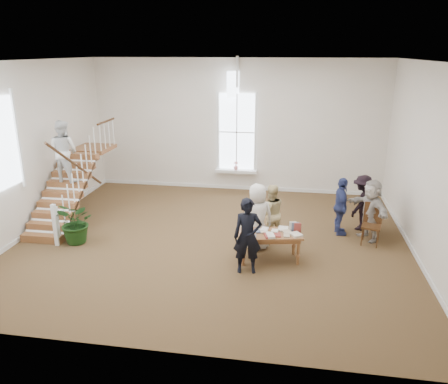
% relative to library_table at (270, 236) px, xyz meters
% --- Properties ---
extents(ground, '(10.00, 10.00, 0.00)m').
position_rel_library_table_xyz_m(ground, '(-1.51, 0.89, -0.61)').
color(ground, '#4F381F').
rests_on(ground, ground).
extents(room_shell, '(10.49, 10.00, 10.00)m').
position_rel_library_table_xyz_m(room_shell, '(-1.51, 5.29, -0.21)').
color(room_shell, silver).
rests_on(room_shell, ground).
extents(staircase, '(1.10, 4.10, 2.92)m').
position_rel_library_table_xyz_m(staircase, '(-5.85, 1.64, 1.01)').
color(staircase, brown).
rests_on(staircase, ground).
extents(library_table, '(1.58, 1.00, 0.75)m').
position_rel_library_table_xyz_m(library_table, '(0.00, 0.00, 0.00)').
color(library_table, brown).
rests_on(library_table, ground).
extents(police_officer, '(0.69, 0.51, 1.72)m').
position_rel_library_table_xyz_m(police_officer, '(-0.45, -0.65, 0.25)').
color(police_officer, black).
rests_on(police_officer, ground).
extents(elderly_woman, '(0.96, 0.82, 1.67)m').
position_rel_library_table_xyz_m(elderly_woman, '(-0.35, 0.60, 0.23)').
color(elderly_woman, silver).
rests_on(elderly_woman, ground).
extents(person_yellow, '(0.90, 0.81, 1.52)m').
position_rel_library_table_xyz_m(person_yellow, '(-0.05, 1.10, 0.15)').
color(person_yellow, '#CDB980').
rests_on(person_yellow, ground).
extents(woman_cluster_a, '(0.49, 0.96, 1.57)m').
position_rel_library_table_xyz_m(woman_cluster_a, '(1.76, 1.84, 0.18)').
color(woman_cluster_a, navy).
rests_on(woman_cluster_a, ground).
extents(woman_cluster_b, '(1.00, 1.15, 1.54)m').
position_rel_library_table_xyz_m(woman_cluster_b, '(2.36, 2.29, 0.16)').
color(woman_cluster_b, black).
rests_on(woman_cluster_b, ground).
extents(woman_cluster_c, '(1.18, 1.54, 1.62)m').
position_rel_library_table_xyz_m(woman_cluster_c, '(2.49, 1.64, 0.20)').
color(woman_cluster_c, '#B6AEA4').
rests_on(woman_cluster_c, ground).
extents(floor_plant, '(1.27, 1.19, 1.13)m').
position_rel_library_table_xyz_m(floor_plant, '(-4.91, 0.17, -0.04)').
color(floor_plant, '#153611').
rests_on(floor_plant, ground).
extents(side_chair, '(0.56, 0.56, 1.06)m').
position_rel_library_table_xyz_m(side_chair, '(2.51, 1.39, -0.01)').
color(side_chair, '#321C0D').
rests_on(side_chair, ground).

